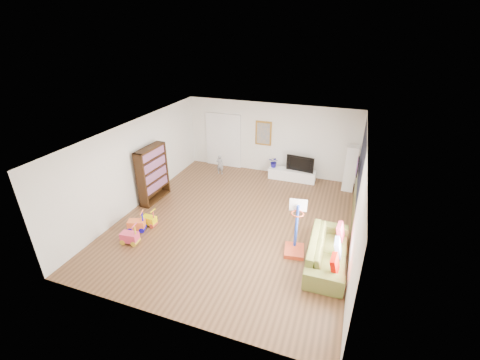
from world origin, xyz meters
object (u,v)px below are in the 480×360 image
(sofa, at_px, (328,251))
(media_console, at_px, (292,175))
(bookshelf, at_px, (153,174))
(basketball_hoop, at_px, (296,229))

(sofa, bearing_deg, media_console, 20.88)
(media_console, bearing_deg, sofa, -68.74)
(bookshelf, relative_size, sofa, 0.81)
(bookshelf, height_order, sofa, bookshelf)
(media_console, distance_m, sofa, 4.64)
(media_console, height_order, basketball_hoop, basketball_hoop)
(media_console, bearing_deg, basketball_hoop, -78.33)
(sofa, relative_size, basketball_hoop, 1.57)
(media_console, height_order, bookshelf, bookshelf)
(media_console, relative_size, sofa, 0.76)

